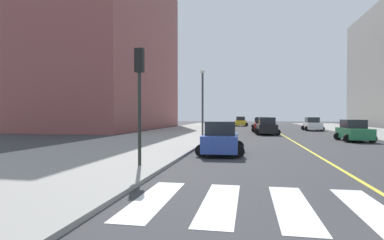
{
  "coord_description": "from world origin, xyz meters",
  "views": [
    {
      "loc": [
        -3.77,
        -3.96,
        2.27
      ],
      "look_at": [
        -8.59,
        22.13,
        1.84
      ],
      "focal_mm": 28.89,
      "sensor_mm": 36.0,
      "label": 1
    }
  ],
  "objects_px": {
    "car_yellow_sixth": "(241,122)",
    "street_lamp": "(203,96)",
    "car_black_second": "(267,127)",
    "car_red_fourth": "(262,125)",
    "car_white_nearest": "(312,124)",
    "car_silver_seventh": "(259,123)",
    "traffic_light_far_corner": "(140,83)",
    "car_green_third": "(354,131)",
    "car_blue_fifth": "(221,139)"
  },
  "relations": [
    {
      "from": "car_red_fourth",
      "to": "car_silver_seventh",
      "type": "relative_size",
      "value": 1.12
    },
    {
      "from": "car_silver_seventh",
      "to": "traffic_light_far_corner",
      "type": "height_order",
      "value": "traffic_light_far_corner"
    },
    {
      "from": "car_black_second",
      "to": "car_red_fourth",
      "type": "relative_size",
      "value": 1.0
    },
    {
      "from": "car_silver_seventh",
      "to": "street_lamp",
      "type": "xyz_separation_m",
      "value": [
        -6.35,
        -22.33,
        3.38
      ]
    },
    {
      "from": "car_red_fourth",
      "to": "traffic_light_far_corner",
      "type": "xyz_separation_m",
      "value": [
        -6.28,
        -29.72,
        2.67
      ]
    },
    {
      "from": "car_white_nearest",
      "to": "car_blue_fifth",
      "type": "xyz_separation_m",
      "value": [
        -10.63,
        -29.37,
        -0.02
      ]
    },
    {
      "from": "car_yellow_sixth",
      "to": "car_black_second",
      "type": "bearing_deg",
      "value": -79.63
    },
    {
      "from": "car_blue_fifth",
      "to": "traffic_light_far_corner",
      "type": "relative_size",
      "value": 0.88
    },
    {
      "from": "car_yellow_sixth",
      "to": "traffic_light_far_corner",
      "type": "height_order",
      "value": "traffic_light_far_corner"
    },
    {
      "from": "car_black_second",
      "to": "street_lamp",
      "type": "distance_m",
      "value": 9.09
    },
    {
      "from": "car_green_third",
      "to": "car_yellow_sixth",
      "type": "bearing_deg",
      "value": -74.95
    },
    {
      "from": "car_black_second",
      "to": "car_red_fourth",
      "type": "xyz_separation_m",
      "value": [
        -0.25,
        5.62,
        0.0
      ]
    },
    {
      "from": "car_yellow_sixth",
      "to": "traffic_light_far_corner",
      "type": "bearing_deg",
      "value": -90.45
    },
    {
      "from": "car_white_nearest",
      "to": "traffic_light_far_corner",
      "type": "xyz_separation_m",
      "value": [
        -13.59,
        -34.73,
        2.69
      ]
    },
    {
      "from": "car_white_nearest",
      "to": "car_black_second",
      "type": "bearing_deg",
      "value": 55.9
    },
    {
      "from": "car_white_nearest",
      "to": "car_black_second",
      "type": "height_order",
      "value": "car_black_second"
    },
    {
      "from": "traffic_light_far_corner",
      "to": "car_white_nearest",
      "type": "bearing_deg",
      "value": 68.63
    },
    {
      "from": "street_lamp",
      "to": "car_red_fourth",
      "type": "bearing_deg",
      "value": 59.39
    },
    {
      "from": "car_red_fourth",
      "to": "traffic_light_far_corner",
      "type": "distance_m",
      "value": 30.49
    },
    {
      "from": "car_black_second",
      "to": "traffic_light_far_corner",
      "type": "height_order",
      "value": "traffic_light_far_corner"
    },
    {
      "from": "car_blue_fifth",
      "to": "traffic_light_far_corner",
      "type": "bearing_deg",
      "value": -120.66
    },
    {
      "from": "car_white_nearest",
      "to": "car_blue_fifth",
      "type": "distance_m",
      "value": 31.23
    },
    {
      "from": "car_green_third",
      "to": "car_blue_fifth",
      "type": "bearing_deg",
      "value": 44.52
    },
    {
      "from": "car_green_third",
      "to": "traffic_light_far_corner",
      "type": "bearing_deg",
      "value": 48.76
    },
    {
      "from": "traffic_light_far_corner",
      "to": "street_lamp",
      "type": "height_order",
      "value": "street_lamp"
    },
    {
      "from": "car_white_nearest",
      "to": "car_yellow_sixth",
      "type": "xyz_separation_m",
      "value": [
        -10.65,
        16.56,
        0.01
      ]
    },
    {
      "from": "car_silver_seventh",
      "to": "traffic_light_far_corner",
      "type": "relative_size",
      "value": 0.82
    },
    {
      "from": "car_white_nearest",
      "to": "car_blue_fifth",
      "type": "height_order",
      "value": "car_white_nearest"
    },
    {
      "from": "car_blue_fifth",
      "to": "traffic_light_far_corner",
      "type": "distance_m",
      "value": 6.69
    },
    {
      "from": "car_white_nearest",
      "to": "street_lamp",
      "type": "bearing_deg",
      "value": 48.59
    },
    {
      "from": "car_black_second",
      "to": "car_silver_seventh",
      "type": "relative_size",
      "value": 1.13
    },
    {
      "from": "car_yellow_sixth",
      "to": "street_lamp",
      "type": "height_order",
      "value": "street_lamp"
    },
    {
      "from": "car_red_fourth",
      "to": "street_lamp",
      "type": "height_order",
      "value": "street_lamp"
    },
    {
      "from": "car_red_fourth",
      "to": "car_silver_seventh",
      "type": "distance_m",
      "value": 11.48
    },
    {
      "from": "car_red_fourth",
      "to": "car_yellow_sixth",
      "type": "distance_m",
      "value": 21.82
    },
    {
      "from": "car_white_nearest",
      "to": "car_black_second",
      "type": "relative_size",
      "value": 0.96
    },
    {
      "from": "car_white_nearest",
      "to": "street_lamp",
      "type": "height_order",
      "value": "street_lamp"
    },
    {
      "from": "car_white_nearest",
      "to": "street_lamp",
      "type": "xyz_separation_m",
      "value": [
        -13.73,
        -15.86,
        3.3
      ]
    },
    {
      "from": "car_white_nearest",
      "to": "car_silver_seventh",
      "type": "distance_m",
      "value": 9.81
    },
    {
      "from": "car_green_third",
      "to": "car_silver_seventh",
      "type": "distance_m",
      "value": 25.88
    },
    {
      "from": "car_silver_seventh",
      "to": "car_red_fourth",
      "type": "bearing_deg",
      "value": -91.68
    },
    {
      "from": "traffic_light_far_corner",
      "to": "street_lamp",
      "type": "xyz_separation_m",
      "value": [
        -0.14,
        18.86,
        0.61
      ]
    },
    {
      "from": "car_black_second",
      "to": "street_lamp",
      "type": "xyz_separation_m",
      "value": [
        -6.68,
        -5.23,
        3.28
      ]
    },
    {
      "from": "car_silver_seventh",
      "to": "traffic_light_far_corner",
      "type": "bearing_deg",
      "value": -100.6
    },
    {
      "from": "car_white_nearest",
      "to": "car_yellow_sixth",
      "type": "relative_size",
      "value": 0.97
    },
    {
      "from": "car_green_third",
      "to": "car_yellow_sixth",
      "type": "height_order",
      "value": "car_yellow_sixth"
    },
    {
      "from": "traffic_light_far_corner",
      "to": "car_silver_seventh",
      "type": "bearing_deg",
      "value": 81.42
    },
    {
      "from": "car_black_second",
      "to": "car_blue_fifth",
      "type": "xyz_separation_m",
      "value": [
        -3.58,
        -18.74,
        -0.04
      ]
    },
    {
      "from": "car_red_fourth",
      "to": "car_white_nearest",
      "type": "bearing_deg",
      "value": 36.41
    },
    {
      "from": "car_green_third",
      "to": "car_black_second",
      "type": "bearing_deg",
      "value": -49.85
    }
  ]
}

